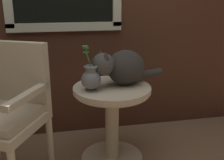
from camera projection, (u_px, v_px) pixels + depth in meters
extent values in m
cube|color=beige|center=(66.00, 27.00, 2.28)|extent=(0.95, 0.03, 0.07)
cylinder|color=beige|center=(112.00, 158.00, 2.13)|extent=(0.48, 0.48, 0.03)
cylinder|color=beige|center=(112.00, 125.00, 2.05)|extent=(0.10, 0.10, 0.54)
cylinder|color=beige|center=(112.00, 89.00, 1.96)|extent=(0.57, 0.57, 0.03)
torus|color=beige|center=(112.00, 92.00, 1.97)|extent=(0.54, 0.54, 0.02)
cylinder|color=beige|center=(50.00, 145.00, 1.94)|extent=(0.04, 0.04, 0.43)
cube|color=beige|center=(14.00, 75.00, 1.84)|extent=(0.48, 0.28, 0.46)
cube|color=beige|center=(27.00, 96.00, 1.61)|extent=(0.24, 0.41, 0.04)
ellipsoid|color=#33302D|center=(126.00, 67.00, 1.98)|extent=(0.34, 0.33, 0.25)
sphere|color=#494643|center=(103.00, 64.00, 1.88)|extent=(0.16, 0.16, 0.16)
cone|color=#33302D|center=(100.00, 53.00, 1.90)|extent=(0.05, 0.05, 0.06)
cone|color=#33302D|center=(106.00, 55.00, 1.82)|extent=(0.05, 0.05, 0.06)
cylinder|color=#33302D|center=(147.00, 74.00, 2.10)|extent=(0.26, 0.13, 0.06)
cylinder|color=slate|center=(92.00, 90.00, 1.87)|extent=(0.08, 0.08, 0.01)
ellipsoid|color=slate|center=(91.00, 80.00, 1.85)|extent=(0.13, 0.13, 0.13)
cylinder|color=slate|center=(91.00, 70.00, 1.83)|extent=(0.07, 0.07, 0.04)
torus|color=slate|center=(91.00, 67.00, 1.82)|extent=(0.09, 0.09, 0.02)
cylinder|color=#387533|center=(88.00, 60.00, 1.81)|extent=(0.04, 0.01, 0.09)
cone|color=#387533|center=(86.00, 53.00, 1.80)|extent=(0.04, 0.04, 0.02)
cylinder|color=#387533|center=(88.00, 57.00, 1.81)|extent=(0.04, 0.02, 0.13)
cone|color=#387533|center=(85.00, 47.00, 1.80)|extent=(0.04, 0.04, 0.02)
cylinder|color=#387533|center=(88.00, 58.00, 1.82)|extent=(0.03, 0.05, 0.12)
cone|color=#387533|center=(86.00, 49.00, 1.82)|extent=(0.04, 0.04, 0.02)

